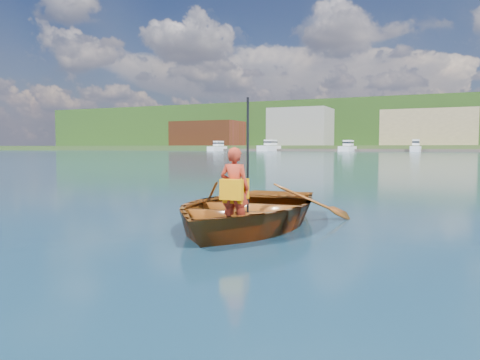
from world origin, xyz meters
name	(u,v)px	position (x,y,z in m)	size (l,w,h in m)	color
ground	(282,232)	(0.00, 0.00, 0.00)	(600.00, 600.00, 0.00)	#182C49
rowboat	(246,208)	(-0.73, 0.31, 0.29)	(3.28, 4.44, 0.89)	#652D0F
child_paddler	(235,188)	(-0.53, -0.58, 0.71)	(0.46, 0.36, 1.94)	#B0301C
shoreline	(447,128)	(0.00, 236.61, 10.32)	(400.00, 140.00, 22.00)	#3B5724
dock	(454,150)	(3.11, 148.00, 0.40)	(160.04, 6.23, 0.80)	brown
waterfront_buildings	(420,129)	(-7.74, 165.00, 7.74)	(202.00, 16.00, 14.00)	maroon
marina_yachts	(426,147)	(-4.61, 143.34, 1.33)	(144.75, 13.61, 4.14)	white
hillside_trees	(455,111)	(3.56, 240.29, 18.43)	(288.73, 86.33, 26.02)	#382314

